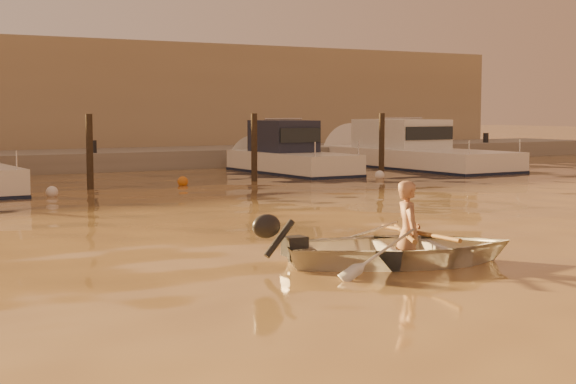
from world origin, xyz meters
TOP-DOWN VIEW (x-y plane):
  - ground_plane at (0.00, 0.00)m, footprint 160.00×160.00m
  - dinghy at (-0.27, 0.50)m, footprint 3.83×3.32m
  - person at (-0.18, 0.47)m, footprint 0.52×0.62m
  - outboard_motor at (-1.66, 1.06)m, footprint 0.98×0.71m
  - oar_port at (-0.04, 0.41)m, footprint 0.42×2.08m
  - oar_starboard at (-0.22, 0.49)m, footprint 1.16×1.82m
  - moored_boat_4 at (7.45, 16.00)m, footprint 2.03×6.33m
  - moored_boat_5 at (12.70, 16.00)m, footprint 2.80×9.19m
  - piling_2 at (-0.20, 13.80)m, footprint 0.18×0.18m
  - piling_3 at (4.80, 13.80)m, footprint 0.18×0.18m
  - piling_4 at (9.50, 13.80)m, footprint 0.18×0.18m
  - fender_c at (-1.64, 12.39)m, footprint 0.30×0.30m
  - fender_d at (2.41, 13.63)m, footprint 0.30×0.30m
  - fender_e at (8.60, 12.69)m, footprint 0.30×0.30m
  - quay at (0.00, 21.50)m, footprint 52.00×4.00m

SIDE VIEW (x-z plane):
  - ground_plane at x=0.00m, z-range 0.00..0.00m
  - fender_c at x=-1.64m, z-range -0.05..0.25m
  - fender_d at x=2.41m, z-range -0.05..0.25m
  - fender_e at x=8.60m, z-range -0.05..0.25m
  - quay at x=0.00m, z-range -0.35..0.65m
  - dinghy at x=-0.27m, z-range -0.12..0.54m
  - outboard_motor at x=-1.66m, z-range -0.07..0.63m
  - oar_port at x=-0.04m, z-range 0.35..0.49m
  - oar_starboard at x=-0.22m, z-range 0.35..0.49m
  - person at x=-0.18m, z-range -0.30..1.14m
  - moored_boat_4 at x=7.45m, z-range -0.25..1.50m
  - moored_boat_5 at x=12.70m, z-range -0.25..1.50m
  - piling_2 at x=-0.20m, z-range -0.20..2.00m
  - piling_3 at x=4.80m, z-range -0.20..2.00m
  - piling_4 at x=9.50m, z-range -0.20..2.00m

